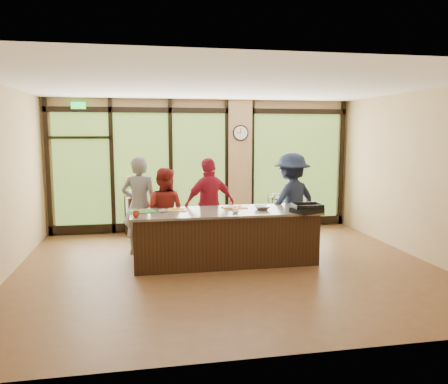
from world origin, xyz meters
name	(u,v)px	position (x,y,z in m)	size (l,w,h in m)	color
floor	(228,267)	(0.00, 0.00, 0.00)	(7.00, 7.00, 0.00)	brown
ceiling	(228,85)	(0.00, 0.00, 3.00)	(7.00, 7.00, 0.00)	white
back_wall	(203,166)	(0.00, 3.00, 1.50)	(7.00, 7.00, 0.00)	tan
right_wall	(420,175)	(3.50, 0.00, 1.50)	(6.00, 6.00, 0.00)	tan
window_wall	(211,170)	(0.16, 2.95, 1.39)	(6.90, 0.12, 3.00)	tan
island_base	(225,238)	(0.00, 0.30, 0.44)	(3.10, 1.00, 0.88)	black
countertop	(225,212)	(0.00, 0.30, 0.90)	(3.20, 1.10, 0.04)	slate
wall_clock	(241,133)	(0.85, 2.87, 2.25)	(0.36, 0.04, 0.36)	black
cook_left	(140,206)	(-1.45, 1.11, 0.92)	(0.67, 0.44, 1.83)	slate
cook_midleft	(164,212)	(-1.01, 0.97, 0.81)	(0.79, 0.61, 1.62)	maroon
cook_midright	(210,205)	(-0.15, 1.07, 0.89)	(1.05, 0.44, 1.79)	maroon
cook_right	(291,201)	(1.45, 1.01, 0.93)	(1.20, 0.69, 1.86)	#182036
roasting_pan	(307,210)	(1.32, -0.14, 0.96)	(0.47, 0.36, 0.08)	black
mixing_bowl	(262,208)	(0.66, 0.27, 0.96)	(0.29, 0.29, 0.07)	silver
cutting_board_left	(142,211)	(-1.40, 0.43, 0.93)	(0.43, 0.32, 0.01)	green
cutting_board_center	(177,210)	(-0.81, 0.48, 0.93)	(0.37, 0.28, 0.01)	gold
cutting_board_right	(234,208)	(0.21, 0.53, 0.93)	(0.40, 0.30, 0.01)	gold
prep_bowl_near	(163,211)	(-1.05, 0.29, 0.94)	(0.15, 0.15, 0.05)	silver
prep_bowl_mid	(235,212)	(0.13, 0.05, 0.94)	(0.12, 0.12, 0.04)	silver
prep_bowl_far	(229,208)	(0.10, 0.44, 0.94)	(0.14, 0.14, 0.03)	silver
red_ramekin	(136,214)	(-1.50, -0.02, 0.96)	(0.11, 0.11, 0.09)	#A02210
flower_stand	(136,216)	(-1.55, 2.67, 0.43)	(0.43, 0.43, 0.86)	black
flower_vase	(136,190)	(-1.55, 2.67, 1.00)	(0.27, 0.27, 0.28)	olive
bar_cart	(282,208)	(1.76, 2.48, 0.53)	(0.72, 0.53, 0.88)	black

